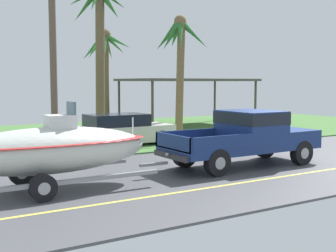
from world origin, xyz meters
The scene contains 9 objects.
ground centered at (0.00, 8.38, -0.01)m, with size 36.00×22.00×0.11m.
pickup_truck_towing centered at (-1.32, 0.09, 1.01)m, with size 5.56×2.00×1.80m.
boat_on_trailer centered at (-7.95, 0.09, 1.03)m, with size 6.31×2.22×2.23m.
parked_sedan_near centered at (-2.98, 6.38, 0.67)m, with size 4.43×1.81×1.38m.
carport_awning centered at (4.34, 12.08, 2.80)m, with size 7.84×4.61×2.93m.
palm_tree_near_left centered at (-0.78, 12.96, 4.07)m, with size 2.82×3.27×5.74m.
palm_tree_near_right centered at (-2.89, 8.71, 5.17)m, with size 2.87×2.79×7.31m.
palm_tree_far_left centered at (0.67, 7.41, 4.39)m, with size 2.51×3.20×5.91m.
utility_pole centered at (-6.44, 4.42, 4.53)m, with size 0.24×1.80×8.76m.
Camera 1 is at (-11.34, -11.06, 2.72)m, focal length 48.58 mm.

